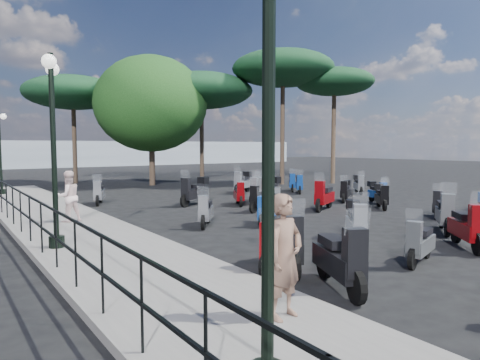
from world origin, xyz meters
TOP-DOWN VIEW (x-y plane):
  - ground at (0.00, 0.00)m, footprint 120.00×120.00m
  - sidewalk at (-6.50, 3.00)m, footprint 3.00×30.00m
  - railing at (-7.80, 2.80)m, footprint 0.04×26.04m
  - lamp_post_0 at (-7.17, -6.14)m, footprint 0.50×1.29m
  - lamp_post_1 at (-7.43, 1.08)m, footprint 0.56×1.24m
  - lamp_post_2 at (-7.08, 14.00)m, footprint 0.56×1.10m
  - woman at (-5.86, -4.90)m, footprint 0.67×0.50m
  - pedestrian_far at (-6.38, 4.34)m, footprint 0.84×0.71m
  - scooter_1 at (-4.14, -2.82)m, footprint 1.55×0.78m
  - scooter_2 at (-4.12, -2.91)m, footprint 0.99×1.75m
  - scooter_3 at (-1.28, 1.10)m, footprint 1.32×0.98m
  - scooter_4 at (-3.00, 1.95)m, footprint 1.07×1.31m
  - scooter_5 at (-4.12, 8.71)m, footprint 0.84×1.55m
  - scooter_7 at (-1.52, -4.17)m, footprint 1.49×0.68m
  - scooter_8 at (-1.13, -2.21)m, footprint 1.28×1.38m
  - scooter_9 at (0.23, 3.31)m, footprint 1.54×0.73m
  - scooter_10 at (-0.98, 6.22)m, footprint 1.73×1.06m
  - scooter_11 at (0.54, 5.18)m, footprint 0.88×1.43m
  - scooter_13 at (2.05, -2.73)m, footprint 1.57×1.17m
  - scooter_14 at (0.58, -4.09)m, footprint 1.30×1.41m
  - scooter_15 at (2.35, 2.17)m, footprint 1.70×1.00m
  - scooter_16 at (1.67, 5.07)m, footprint 1.76×0.85m
  - scooter_17 at (3.30, 8.78)m, footprint 1.63×1.09m
  - scooter_20 at (4.29, -1.31)m, footprint 1.47×0.74m
  - scooter_21 at (5.70, 2.26)m, footprint 0.82×1.38m
  - scooter_22 at (4.94, 3.36)m, footprint 1.33×0.97m
  - scooter_23 at (1.90, 5.60)m, footprint 1.24×1.30m
  - scooter_27 at (4.43, 1.12)m, footprint 1.14×1.24m
  - scooter_28 at (7.90, 5.03)m, footprint 1.09×1.27m
  - scooter_29 at (6.02, 7.97)m, footprint 1.13×1.28m
  - scooter_30 at (-4.12, -4.33)m, footprint 0.99×1.75m
  - scooter_31 at (5.63, 7.00)m, footprint 1.13×1.28m
  - scooter_32 at (1.90, 4.98)m, footprint 1.76×0.85m
  - broadleaf_tree at (1.34, 15.64)m, footprint 6.89×6.89m
  - pine_0 at (4.70, 15.28)m, footprint 6.66×6.66m
  - pine_1 at (8.34, 11.45)m, footprint 6.37×6.37m
  - pine_2 at (-2.17, 19.92)m, footprint 6.21×6.21m
  - pine_3 at (11.48, 10.05)m, footprint 5.01×5.01m
  - distant_hills at (0.00, 45.00)m, footprint 70.00×8.00m

SIDE VIEW (x-z plane):
  - ground at x=0.00m, z-range 0.00..0.00m
  - sidewalk at x=-6.50m, z-range 0.00..0.15m
  - scooter_7 at x=-1.52m, z-range -0.19..1.03m
  - scooter_20 at x=4.29m, z-range -0.19..1.03m
  - scooter_11 at x=0.54m, z-range -0.19..1.06m
  - scooter_4 at x=-3.00m, z-range -0.19..1.07m
  - scooter_9 at x=0.23m, z-range -0.19..1.07m
  - scooter_21 at x=5.70m, z-range -0.15..1.04m
  - scooter_1 at x=-4.14m, z-range -0.20..1.09m
  - scooter_3 at x=-1.28m, z-range -0.15..1.05m
  - scooter_5 at x=-4.12m, z-range -0.20..1.11m
  - scooter_22 at x=4.94m, z-range -0.15..1.06m
  - scooter_28 at x=7.90m, z-range -0.15..1.07m
  - scooter_27 at x=4.43m, z-range -0.15..1.07m
  - scooter_23 at x=1.90m, z-range -0.21..1.14m
  - scooter_29 at x=6.02m, z-range -0.15..1.09m
  - scooter_31 at x=5.63m, z-range -0.15..1.09m
  - scooter_14 at x=0.58m, z-range -0.22..1.22m
  - scooter_13 at x=2.05m, z-range -0.22..1.24m
  - scooter_15 at x=2.35m, z-range -0.22..1.25m
  - scooter_8 at x=-1.13m, z-range -0.17..1.20m
  - scooter_2 at x=-4.12m, z-range -0.23..1.26m
  - scooter_30 at x=-4.12m, z-range -0.23..1.26m
  - scooter_17 at x=3.30m, z-range -0.18..1.26m
  - scooter_16 at x=1.67m, z-range -0.18..1.27m
  - scooter_32 at x=1.90m, z-range -0.18..1.27m
  - scooter_10 at x=-0.98m, z-range -0.18..1.31m
  - railing at x=-7.80m, z-range 0.35..1.45m
  - pedestrian_far at x=-6.38m, z-range 0.15..1.69m
  - woman at x=-5.86m, z-range 0.15..1.81m
  - distant_hills at x=0.00m, z-range 0.00..3.00m
  - lamp_post_2 at x=-7.08m, z-range 0.42..4.32m
  - lamp_post_1 at x=-7.43m, z-range 0.45..4.77m
  - lamp_post_0 at x=-7.17m, z-range 0.46..4.88m
  - broadleaf_tree at x=1.34m, z-range 1.03..8.96m
  - pine_2 at x=-2.17m, z-range 2.37..9.32m
  - pine_0 at x=4.70m, z-range 2.41..9.58m
  - pine_3 at x=11.48m, z-range 2.79..10.20m
  - pine_1 at x=8.34m, z-range 3.04..11.40m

